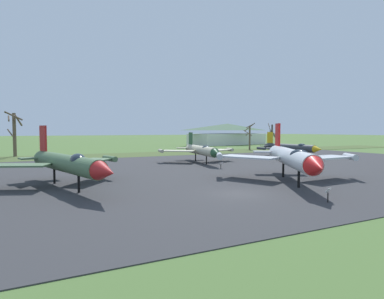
% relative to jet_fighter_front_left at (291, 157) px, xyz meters
% --- Properties ---
extents(ground_plane, '(600.00, 600.00, 0.00)m').
position_rel_jet_fighter_front_left_xyz_m(ground_plane, '(-7.81, -2.58, -2.42)').
color(ground_plane, '#4C6B33').
extents(asphalt_apron, '(103.26, 46.35, 0.05)m').
position_rel_jet_fighter_front_left_xyz_m(asphalt_apron, '(-7.81, 11.32, -2.39)').
color(asphalt_apron, '#333335').
rests_on(asphalt_apron, ground).
extents(grass_verge_strip, '(163.26, 12.00, 0.06)m').
position_rel_jet_fighter_front_left_xyz_m(grass_verge_strip, '(-7.81, 40.50, -2.39)').
color(grass_verge_strip, '#46582A').
rests_on(grass_verge_strip, ground).
extents(jet_fighter_front_left, '(13.53, 15.85, 5.75)m').
position_rel_jet_fighter_front_left_xyz_m(jet_fighter_front_left, '(0.00, 0.00, 0.00)').
color(jet_fighter_front_left, silver).
rests_on(jet_fighter_front_left, ground).
extents(info_placard_front_left, '(0.50, 0.35, 1.04)m').
position_rel_jet_fighter_front_left_xyz_m(info_placard_front_left, '(-4.08, -7.80, -1.78)').
color(info_placard_front_left, black).
rests_on(info_placard_front_left, ground).
extents(jet_fighter_front_right, '(10.77, 13.23, 4.63)m').
position_rel_jet_fighter_front_left_xyz_m(jet_fighter_front_right, '(20.18, 21.21, -0.54)').
color(jet_fighter_front_right, '#33383D').
rests_on(jet_fighter_front_right, ground).
extents(info_placard_front_right, '(0.59, 0.30, 1.01)m').
position_rel_jet_fighter_front_left_xyz_m(info_placard_front_right, '(20.45, 14.09, -1.78)').
color(info_placard_front_right, black).
rests_on(info_placard_front_right, ground).
extents(jet_fighter_rear_center, '(12.02, 13.73, 4.62)m').
position_rel_jet_fighter_front_left_xyz_m(jet_fighter_rear_center, '(1.08, 19.92, -0.45)').
color(jet_fighter_rear_center, '#B7B293').
rests_on(jet_fighter_rear_center, ground).
extents(info_placard_rear_center, '(0.67, 0.37, 0.85)m').
position_rel_jet_fighter_front_left_xyz_m(info_placard_rear_center, '(-0.17, 12.21, -1.86)').
color(info_placard_rear_center, black).
rests_on(info_placard_rear_center, ground).
extents(jet_fighter_rear_left, '(11.93, 15.87, 5.44)m').
position_rel_jet_fighter_front_left_xyz_m(jet_fighter_rear_left, '(-19.35, 6.04, -0.20)').
color(jet_fighter_rear_left, '#4C6B47').
rests_on(jet_fighter_rear_left, ground).
extents(bare_tree_right_of_center, '(3.01, 2.48, 8.43)m').
position_rel_jet_fighter_front_left_xyz_m(bare_tree_right_of_center, '(-24.25, 45.87, 2.22)').
color(bare_tree_right_of_center, brown).
rests_on(bare_tree_right_of_center, ground).
extents(bare_tree_far_right, '(3.51, 3.50, 6.88)m').
position_rel_jet_fighter_front_left_xyz_m(bare_tree_far_right, '(28.28, 44.06, 1.15)').
color(bare_tree_far_right, brown).
rests_on(bare_tree_far_right, ground).
extents(bare_tree_backdrop_extra, '(2.38, 2.88, 6.85)m').
position_rel_jet_fighter_front_left_xyz_m(bare_tree_backdrop_extra, '(37.06, 45.77, 1.12)').
color(bare_tree_backdrop_extra, '#42382D').
rests_on(bare_tree_backdrop_extra, ground).
extents(visitor_building, '(29.63, 15.93, 7.20)m').
position_rel_jet_fighter_front_left_xyz_m(visitor_building, '(39.49, 71.44, 1.14)').
color(visitor_building, silver).
rests_on(visitor_building, ground).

